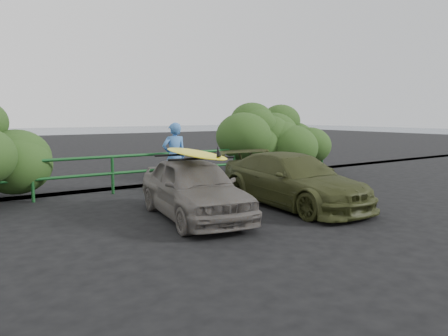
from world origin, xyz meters
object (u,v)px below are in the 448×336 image
Objects in this scene: surfboard at (194,153)px; man at (174,156)px; sedan at (194,188)px; guardrail at (147,172)px; olive_vehicle at (293,180)px.

man is at bearing 78.55° from surfboard.
guardrail is at bearing 90.58° from sedan.
guardrail is 3.35× the size of olive_vehicle.
guardrail is 0.87m from man.
sedan is 1.94× the size of man.
olive_vehicle is (2.50, -0.26, -0.02)m from sedan.
sedan is (-0.58, -3.57, 0.10)m from guardrail.
olive_vehicle is (1.92, -3.84, 0.09)m from guardrail.
surfboard is at bearing 77.47° from man.
man is at bearing 78.55° from sedan.
man is (1.25, 3.21, 0.32)m from sedan.
sedan is at bearing 175.83° from olive_vehicle.
sedan is at bearing 0.00° from surfboard.
guardrail is at bearing 90.58° from surfboard.
man reaches higher than guardrail.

